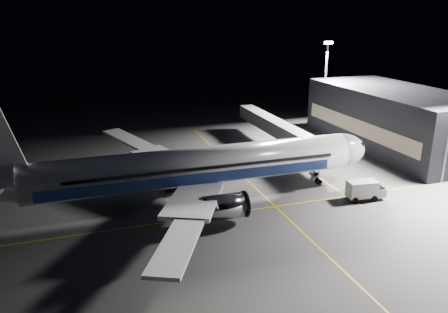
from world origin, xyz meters
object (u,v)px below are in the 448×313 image
object	(u,v)px
airliner	(190,168)
safety_cone_b	(197,178)
floodlight_mast_north	(326,77)
service_truck	(365,190)
baggage_tug	(199,174)
safety_cone_a	(202,172)
safety_cone_c	(132,173)
jet_bridge	(280,130)

from	to	relation	value
airliner	safety_cone_b	xyz separation A→B (m)	(3.10, 7.84, -4.86)
airliner	safety_cone_b	distance (m)	9.73
floodlight_mast_north	service_truck	world-z (taller)	floodlight_mast_north
baggage_tug	safety_cone_a	bearing A→B (deg)	60.51
floodlight_mast_north	safety_cone_c	bearing A→B (deg)	-159.46
safety_cone_a	safety_cone_c	world-z (taller)	safety_cone_c
service_truck	safety_cone_b	world-z (taller)	service_truck
service_truck	baggage_tug	distance (m)	26.81
safety_cone_a	safety_cone_b	xyz separation A→B (m)	(-1.60, -2.58, -0.01)
airliner	floodlight_mast_north	size ratio (longest dim) A/B	2.97
safety_cone_b	safety_cone_c	size ratio (longest dim) A/B	0.95
floodlight_mast_north	airliner	bearing A→B (deg)	-142.09
baggage_tug	safety_cone_c	bearing A→B (deg)	152.03
baggage_tug	jet_bridge	bearing A→B (deg)	26.28
service_truck	safety_cone_c	xyz separation A→B (m)	(-31.84, 21.79, -1.24)
airliner	baggage_tug	xyz separation A→B (m)	(3.58, 8.42, -4.32)
baggage_tug	safety_cone_b	size ratio (longest dim) A/B	4.18
jet_bridge	airliner	bearing A→B (deg)	-141.96
floodlight_mast_north	safety_cone_a	size ratio (longest dim) A/B	33.63
floodlight_mast_north	safety_cone_b	xyz separation A→B (m)	(-37.97, -24.15, -12.07)
safety_cone_a	safety_cone_c	distance (m)	12.17
floodlight_mast_north	safety_cone_c	size ratio (longest dim) A/B	32.62
jet_bridge	safety_cone_c	size ratio (longest dim) A/B	54.21
airliner	jet_bridge	distance (m)	29.31
airliner	service_truck	world-z (taller)	airliner
jet_bridge	baggage_tug	xyz separation A→B (m)	(-19.50, -9.63, -3.73)
airliner	floodlight_mast_north	bearing A→B (deg)	37.91
jet_bridge	floodlight_mast_north	xyz separation A→B (m)	(18.00, 13.93, 7.79)
airliner	safety_cone_a	world-z (taller)	airliner
airliner	safety_cone_b	bearing A→B (deg)	68.40
service_truck	baggage_tug	bearing A→B (deg)	149.39
floodlight_mast_north	safety_cone_c	xyz separation A→B (m)	(-48.00, -17.99, -12.05)
service_truck	safety_cone_c	size ratio (longest dim) A/B	9.33
jet_bridge	floodlight_mast_north	world-z (taller)	floodlight_mast_north
service_truck	safety_cone_a	distance (m)	27.23
baggage_tug	airliner	bearing A→B (deg)	-113.01
service_truck	safety_cone_b	xyz separation A→B (m)	(-21.81, 15.63, -1.26)
floodlight_mast_north	baggage_tug	xyz separation A→B (m)	(-37.50, -23.56, -11.52)
safety_cone_b	floodlight_mast_north	bearing A→B (deg)	32.45
airliner	jet_bridge	world-z (taller)	airliner
safety_cone_b	jet_bridge	bearing A→B (deg)	27.09
airliner	safety_cone_b	size ratio (longest dim) A/B	101.89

